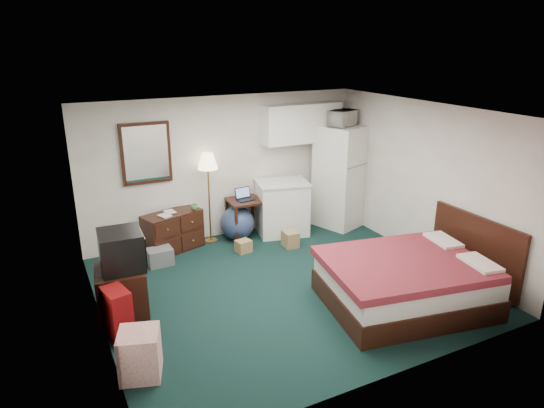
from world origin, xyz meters
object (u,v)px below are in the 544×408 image
dresser (173,231)px  fridge (341,176)px  tv_stand (122,290)px  desk (245,219)px  floor_lamp (209,198)px  suitcase (118,314)px  bed (405,283)px  kitchen_counter (282,209)px

dresser → fridge: fridge is taller
tv_stand → desk: bearing=39.8°
dresser → tv_stand: dresser is taller
tv_stand → floor_lamp: bearing=49.9°
floor_lamp → suitcase: floor_lamp is taller
tv_stand → dresser: bearing=62.0°
fridge → bed: size_ratio=0.93×
bed → suitcase: bed is taller
floor_lamp → bed: (1.57, -3.22, -0.47)m
fridge → suitcase: 4.94m
dresser → kitchen_counter: bearing=-22.2°
fridge → suitcase: fridge is taller
tv_stand → suitcase: 0.60m
desk → tv_stand: 2.91m
floor_lamp → tv_stand: bearing=-137.0°
suitcase → kitchen_counter: bearing=19.4°
floor_lamp → kitchen_counter: bearing=-10.1°
desk → suitcase: 3.37m
desk → kitchen_counter: size_ratio=0.76×
dresser → suitcase: size_ratio=1.53×
dresser → suitcase: dresser is taller
dresser → suitcase: bearing=-137.7°
desk → fridge: (1.90, -0.18, 0.59)m
desk → tv_stand: size_ratio=1.07×
dresser → floor_lamp: size_ratio=0.61×
dresser → bed: 3.88m
floor_lamp → fridge: 2.53m
floor_lamp → suitcase: bearing=-130.8°
suitcase → fridge: bearing=11.1°
kitchen_counter → bed: (0.27, -2.99, -0.15)m
floor_lamp → bed: 3.61m
dresser → fridge: size_ratio=0.51×
fridge → floor_lamp: bearing=153.0°
dresser → desk: 1.30m
dresser → floor_lamp: (0.69, 0.07, 0.46)m
suitcase → bed: bearing=-27.4°
dresser → desk: (1.30, -0.06, 0.03)m
dresser → kitchen_counter: size_ratio=1.03×
bed → suitcase: (-3.55, 0.93, -0.01)m
desk → fridge: 2.00m
kitchen_counter → floor_lamp: bearing=-177.4°
dresser → fridge: 3.26m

